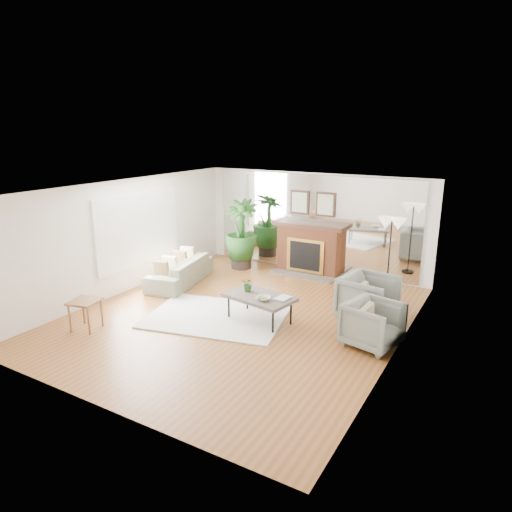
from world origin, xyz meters
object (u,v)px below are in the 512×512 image
Objects in this scene: coffee_table at (259,298)px; potted_ficus at (241,232)px; sofa at (180,271)px; side_table at (85,305)px; armchair_front at (373,324)px; armchair_back at (368,298)px; floor_lamp at (391,230)px; fireplace at (308,247)px.

coffee_table is 0.79× the size of potted_ficus.
side_table is at bearing -9.08° from sofa.
armchair_front reaches higher than side_table.
armchair_back is 0.54× the size of potted_ficus.
sofa is at bearing 92.78° from side_table.
floor_lamp reaches higher than coffee_table.
armchair_back is at bearing 34.73° from side_table.
armchair_front is at bearing -80.99° from floor_lamp.
sofa is 1.16× the size of floor_lamp.
coffee_table is (0.45, -3.29, -0.18)m from fireplace.
floor_lamp is at bearing 22.06° from armchair_front.
potted_ficus is at bearing 175.01° from floor_lamp.
armchair_front is at bearing -32.18° from potted_ficus.
armchair_front is at bearing 22.61° from side_table.
coffee_table is at bearing -126.37° from floor_lamp.
fireplace is 1.78m from potted_ficus.
armchair_back is (1.76, 1.11, -0.04)m from coffee_table.
armchair_front is (2.60, -3.22, -0.27)m from fireplace.
side_table is at bearing 132.38° from armchair_back.
fireplace reaches higher than coffee_table.
fireplace is at bearing 158.65° from floor_lamp.
fireplace reaches higher than armchair_front.
coffee_table is at bearing -82.24° from fireplace.
floor_lamp is (-0.37, 2.35, 1.13)m from armchair_front.
fireplace is 5.60m from side_table.
coffee_table is at bearing 129.79° from armchair_back.
floor_lamp is (4.49, 1.44, 1.22)m from sofa.
floor_lamp is (2.23, -0.87, 0.86)m from fireplace.
fireplace is 2.54m from floor_lamp.
armchair_front is 2.63m from floor_lamp.
armchair_front is at bearing 1.91° from coffee_table.
armchair_back is (4.47, 0.13, 0.14)m from sofa.
armchair_front is 1.44× the size of side_table.
potted_ficus is at bearing 84.46° from side_table.
fireplace is 1.45× the size of coffee_table.
sofa is at bearing -134.33° from fireplace.
potted_ficus is (-2.12, 2.76, 0.48)m from coffee_table.
fireplace is 4.14m from armchair_front.
fireplace is 3.44× the size of side_table.
armchair_back is at bearing -90.91° from floor_lamp.
armchair_back is 4.25m from potted_ficus.
potted_ficus is at bearing 149.81° from sofa.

